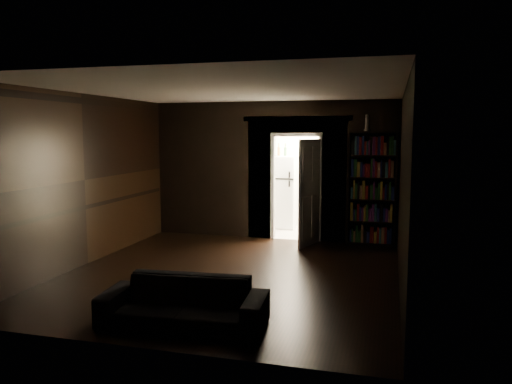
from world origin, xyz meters
TOP-DOWN VIEW (x-y plane):
  - ground at (0.00, 0.00)m, footprint 5.50×5.50m
  - room_walls at (-0.01, 1.07)m, footprint 5.02×5.61m
  - kitchen_alcove at (0.50, 3.87)m, footprint 2.20×1.80m
  - sofa at (0.14, -2.10)m, footprint 1.91×0.95m
  - bookshelf at (2.00, 2.59)m, footprint 0.96×0.61m
  - refrigerator at (-0.10, 4.03)m, footprint 0.90×0.86m
  - door at (0.84, 2.32)m, footprint 0.30×0.83m
  - figurine at (1.87, 2.64)m, footprint 0.11×0.11m
  - bottles at (-0.20, 3.93)m, footprint 0.70×0.24m

SIDE VIEW (x-z plane):
  - ground at x=0.00m, z-range 0.00..0.00m
  - sofa at x=0.14m, z-range 0.00..0.71m
  - refrigerator at x=-0.10m, z-range 0.00..1.65m
  - door at x=0.84m, z-range 0.00..2.05m
  - bookshelf at x=2.00m, z-range 0.00..2.20m
  - kitchen_alcove at x=0.50m, z-range -0.09..2.51m
  - room_walls at x=-0.01m, z-range 0.26..3.10m
  - bottles at x=-0.20m, z-range 1.65..1.93m
  - figurine at x=1.87m, z-range 2.20..2.52m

